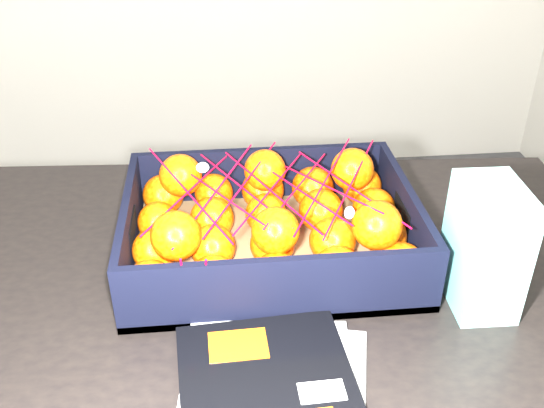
{
  "coord_description": "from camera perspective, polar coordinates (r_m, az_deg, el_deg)",
  "views": [
    {
      "loc": [
        0.3,
        -0.78,
        1.34
      ],
      "look_at": [
        0.38,
        -0.01,
        0.86
      ],
      "focal_mm": 40.93,
      "sensor_mm": 36.0,
      "label": 1
    }
  ],
  "objects": [
    {
      "name": "produce_crate",
      "position": [
        0.98,
        -0.18,
        -3.05
      ],
      "size": [
        0.45,
        0.33,
        0.11
      ],
      "color": "brown",
      "rests_on": "table"
    },
    {
      "name": "clementine_heap",
      "position": [
        0.96,
        0.09,
        -1.63
      ],
      "size": [
        0.43,
        0.32,
        0.13
      ],
      "color": "#FE5405",
      "rests_on": "produce_crate"
    },
    {
      "name": "mesh_net",
      "position": [
        0.92,
        -0.56,
        1.0
      ],
      "size": [
        0.37,
        0.3,
        0.11
      ],
      "color": "red",
      "rests_on": "clementine_heap"
    },
    {
      "name": "table",
      "position": [
        0.99,
        -1.98,
        -12.08
      ],
      "size": [
        1.25,
        0.87,
        0.75
      ],
      "color": "black",
      "rests_on": "ground"
    },
    {
      "name": "retail_carton",
      "position": [
        0.9,
        19.02,
        -3.75
      ],
      "size": [
        0.08,
        0.12,
        0.18
      ],
      "primitive_type": "cube",
      "rotation": [
        0.0,
        0.0,
        -0.03
      ],
      "color": "white",
      "rests_on": "table"
    },
    {
      "name": "magazine_stack",
      "position": [
        0.76,
        -0.05,
        -17.94
      ],
      "size": [
        0.27,
        0.32,
        0.02
      ],
      "color": "silver",
      "rests_on": "table"
    }
  ]
}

